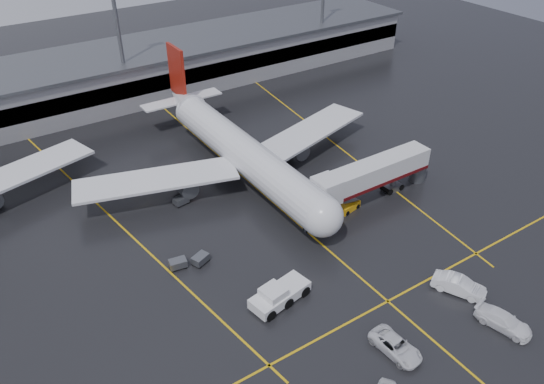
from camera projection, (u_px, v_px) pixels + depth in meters
ground at (276, 205)px, 73.82m from camera, size 220.00×220.00×0.00m
apron_line_centre at (276, 205)px, 73.81m from camera, size 0.25×90.00×0.02m
apron_line_stop at (388, 301)px, 58.51m from camera, size 60.00×0.25×0.02m
apron_line_left at (110, 216)px, 71.60m from camera, size 9.99×69.35×0.02m
apron_line_right at (333, 142)px, 89.02m from camera, size 7.57×69.64×0.02m
terminal at (140, 70)px, 104.77m from camera, size 122.00×19.00×8.60m
light_mast_mid at (118, 30)px, 92.73m from camera, size 3.00×1.20×25.45m
main_airliner at (239, 150)px, 78.23m from camera, size 48.80×45.60×14.10m
jet_bridge at (373, 175)px, 72.91m from camera, size 19.90×3.40×6.05m
pushback_tractor at (279, 295)px, 57.92m from camera, size 7.36×4.07×2.49m
belt_loader at (349, 206)px, 72.63m from camera, size 3.58×2.13×2.13m
service_van_a at (396, 346)px, 52.38m from camera, size 2.98×5.76×1.55m
service_van_b at (504, 321)px, 55.02m from camera, size 3.65×6.21×1.69m
service_van_c at (459, 286)px, 59.19m from camera, size 4.43×6.11×1.92m
baggage_cart_a at (200, 259)px, 63.45m from camera, size 2.34×1.96×1.12m
baggage_cart_b at (178, 263)px, 62.78m from camera, size 2.18×1.61×1.12m
baggage_cart_c at (181, 200)px, 73.69m from camera, size 2.17×1.59×1.12m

